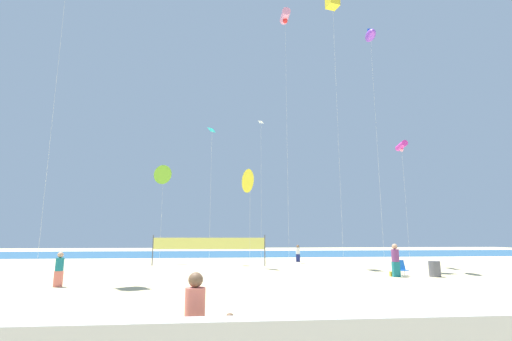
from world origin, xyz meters
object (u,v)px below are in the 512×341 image
toddler_figure (230,338)px  folding_beach_chair (402,268)px  kite_cyan_diamond (212,131)px  kite_yellow_delta (250,181)px  beachgoer_teal_shirt (59,268)px  kite_yellow_box (332,0)px  beach_handbag (393,274)px  beachgoer_plum_shirt (395,259)px  volleyball_net (209,244)px  kite_violet_inflatable (370,36)px  kite_white_diamond (261,127)px  beachgoer_white_shirt (298,253)px  kite_magenta_tube (401,146)px  kite_pink_tube (285,17)px  mother_figure (195,315)px  kite_lime_delta (163,175)px  trash_barrel (435,269)px

toddler_figure → folding_beach_chair: bearing=45.0°
kite_cyan_diamond → kite_yellow_delta: (3.00, -4.13, -5.05)m
beachgoer_teal_shirt → kite_yellow_box: kite_yellow_box is taller
beach_handbag → kite_yellow_delta: bearing=141.6°
beachgoer_plum_shirt → beach_handbag: size_ratio=5.44×
volleyball_net → kite_yellow_box: (9.40, -4.69, 19.09)m
kite_cyan_diamond → kite_violet_inflatable: kite_violet_inflatable is taller
kite_white_diamond → kite_yellow_box: size_ratio=0.62×
beachgoer_teal_shirt → beachgoer_white_shirt: 21.16m
volleyball_net → kite_magenta_tube: size_ratio=0.93×
beachgoer_white_shirt → beach_handbag: 13.00m
beachgoer_white_shirt → folding_beach_chair: size_ratio=1.72×
beach_handbag → kite_pink_tube: kite_pink_tube is taller
folding_beach_chair → kite_yellow_delta: bearing=176.5°
beachgoer_teal_shirt → volleyball_net: (6.45, 11.74, 0.81)m
mother_figure → kite_yellow_delta: kite_yellow_delta is taller
beachgoer_plum_shirt → kite_violet_inflatable: 16.43m
folding_beach_chair → kite_magenta_tube: kite_magenta_tube is taller
mother_figure → kite_violet_inflatable: bearing=83.8°
kite_violet_inflatable → kite_cyan_diamond: bearing=148.7°
mother_figure → beachgoer_plum_shirt: (10.50, 13.47, 0.13)m
kite_yellow_box → kite_lime_delta: kite_yellow_box is taller
kite_cyan_diamond → beachgoer_plum_shirt: bearing=-44.3°
kite_cyan_diamond → kite_pink_tube: bearing=-30.4°
beachgoer_plum_shirt → kite_yellow_delta: 11.48m
beachgoer_teal_shirt → kite_lime_delta: size_ratio=0.18×
beachgoer_teal_shirt → beachgoer_plum_shirt: bearing=-108.8°
kite_cyan_diamond → kite_white_diamond: 5.21m
toddler_figure → folding_beach_chair: size_ratio=1.01×
beach_handbag → kite_pink_tube: 22.08m
beachgoer_plum_shirt → beachgoer_white_shirt: size_ratio=1.21×
trash_barrel → beachgoer_teal_shirt: bearing=-173.2°
beachgoer_teal_shirt → volleyball_net: volleyball_net is taller
beachgoer_plum_shirt → kite_white_diamond: bearing=60.3°
kite_yellow_box → trash_barrel: bearing=-51.9°
toddler_figure → kite_lime_delta: size_ratio=0.10×
mother_figure → beachgoer_white_shirt: bearing=101.8°
beachgoer_plum_shirt → beachgoer_teal_shirt: bearing=132.2°
mother_figure → beachgoer_plum_shirt: bearing=79.9°
folding_beach_chair → beach_handbag: folding_beach_chair is taller
beachgoer_white_shirt → trash_barrel: size_ratio=1.75×
beach_handbag → kite_magenta_tube: size_ratio=0.04×
toddler_figure → beachgoer_teal_shirt: (-7.48, 11.06, 0.35)m
beachgoer_plum_shirt → folding_beach_chair: bearing=-13.2°
folding_beach_chair → toddler_figure: bearing=-95.5°
beach_handbag → toddler_figure: bearing=-125.3°
beachgoer_plum_shirt → trash_barrel: (2.23, -0.15, -0.55)m
kite_yellow_delta → kite_lime_delta: kite_lime_delta is taller
beachgoer_plum_shirt → kite_yellow_box: size_ratio=0.09×
beachgoer_white_shirt → trash_barrel: (5.10, -13.12, -0.38)m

